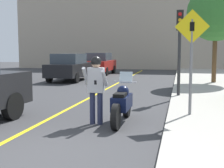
% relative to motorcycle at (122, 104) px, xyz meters
% --- Properties ---
extents(ground_plane, '(80.00, 80.00, 0.00)m').
position_rel_motorcycle_xyz_m(ground_plane, '(-1.45, -2.84, -0.51)').
color(ground_plane, '#38383A').
extents(road_center_line, '(0.12, 36.00, 0.01)m').
position_rel_motorcycle_xyz_m(road_center_line, '(-2.05, 3.16, -0.50)').
color(road_center_line, yellow).
rests_on(road_center_line, ground).
extents(building_backdrop, '(28.00, 1.20, 8.00)m').
position_rel_motorcycle_xyz_m(building_backdrop, '(-1.45, 23.16, 3.49)').
color(building_backdrop, '#B2A38E').
rests_on(building_backdrop, ground).
extents(motorcycle, '(0.62, 2.17, 1.30)m').
position_rel_motorcycle_xyz_m(motorcycle, '(0.00, 0.00, 0.00)').
color(motorcycle, black).
rests_on(motorcycle, ground).
extents(person_biker, '(0.59, 0.48, 1.75)m').
position_rel_motorcycle_xyz_m(person_biker, '(-0.62, -0.30, 0.57)').
color(person_biker, '#282D4C').
rests_on(person_biker, ground).
extents(crossing_sign, '(0.91, 0.08, 2.82)m').
position_rel_motorcycle_xyz_m(crossing_sign, '(1.74, 0.76, 1.34)').
color(crossing_sign, slate).
rests_on(crossing_sign, sidewalk_curb).
extents(traffic_light, '(0.26, 0.30, 3.25)m').
position_rel_motorcycle_xyz_m(traffic_light, '(1.41, 4.39, 1.92)').
color(traffic_light, '#2D2D30').
rests_on(traffic_light, sidewalk_curb).
extents(street_tree, '(3.06, 3.06, 5.28)m').
position_rel_motorcycle_xyz_m(street_tree, '(3.24, 9.83, 3.38)').
color(street_tree, brown).
rests_on(street_tree, sidewalk_curb).
extents(parked_car_black, '(1.88, 4.20, 1.68)m').
position_rel_motorcycle_xyz_m(parked_car_black, '(-5.23, 10.36, 0.35)').
color(parked_car_black, black).
rests_on(parked_car_black, ground).
extents(parked_car_red, '(1.88, 4.20, 1.68)m').
position_rel_motorcycle_xyz_m(parked_car_red, '(-4.77, 15.80, 0.35)').
color(parked_car_red, black).
rests_on(parked_car_red, ground).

